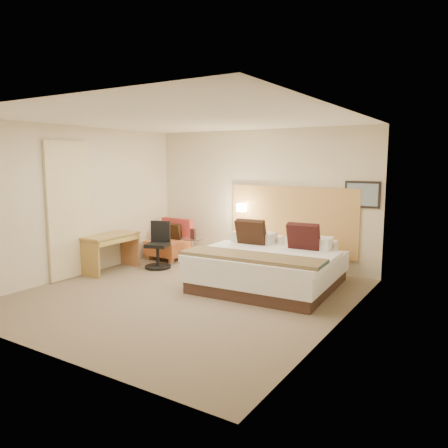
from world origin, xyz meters
The scene contains 19 objects.
floor centered at (0.00, 0.00, -0.01)m, with size 4.80×5.00×0.02m, color #776650.
ceiling centered at (0.00, 0.00, 2.71)m, with size 4.80×5.00×0.02m, color white.
wall_back centered at (0.00, 2.51, 1.35)m, with size 4.80×0.02×2.70m, color beige.
wall_front centered at (0.00, -2.51, 1.35)m, with size 4.80×0.02×2.70m, color beige.
wall_left centered at (-2.41, 0.00, 1.35)m, with size 0.02×5.00×2.70m, color beige.
wall_right centered at (2.41, 0.00, 1.35)m, with size 0.02×5.00×2.70m, color beige.
headboard_panel centered at (0.70, 2.47, 0.95)m, with size 2.60×0.04×1.30m, color #BB8848.
art_frame centered at (2.02, 2.48, 1.50)m, with size 0.62×0.03×0.47m, color black.
art_canvas centered at (2.02, 2.46, 1.50)m, with size 0.54×0.01×0.39m, color gray.
lamp_arm centered at (-0.35, 2.42, 1.15)m, with size 0.02×0.02×0.12m, color white.
lamp_shade centered at (-0.35, 2.36, 1.15)m, with size 0.15×0.15×0.15m, color #FFEDC6.
curtain centered at (-2.36, -0.25, 1.22)m, with size 0.06×0.90×2.42m, color beige.
bottle_a centered at (-1.19, 1.81, 0.63)m, with size 0.06×0.06×0.19m, color #8EADDB.
menu_folder centered at (-1.09, 1.70, 0.64)m, with size 0.12×0.05×0.21m, color #3E1B19.
bed centered at (0.89, 1.14, 0.35)m, with size 2.30×2.25×1.07m.
lounge_chair centered at (-1.85, 1.92, 0.34)m, with size 0.83×0.74×0.85m.
side_table centered at (-1.16, 1.77, 0.30)m, with size 0.57×0.57×0.53m.
desk centered at (-2.11, 0.48, 0.56)m, with size 0.55×1.15×0.71m.
desk_chair centered at (-1.53, 1.16, 0.37)m, with size 0.66×0.66×0.90m.
Camera 1 is at (4.00, -5.28, 2.07)m, focal length 35.00 mm.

